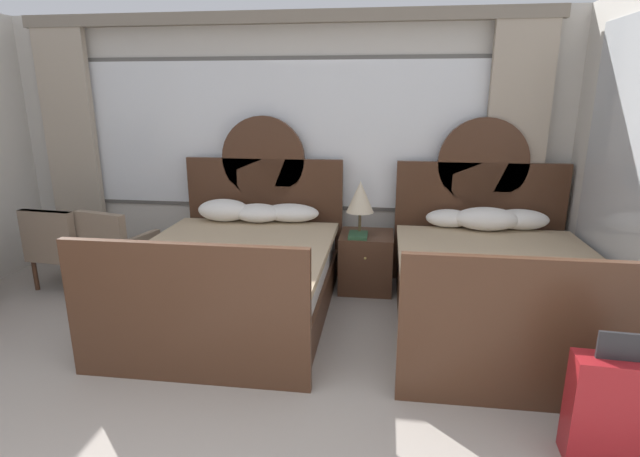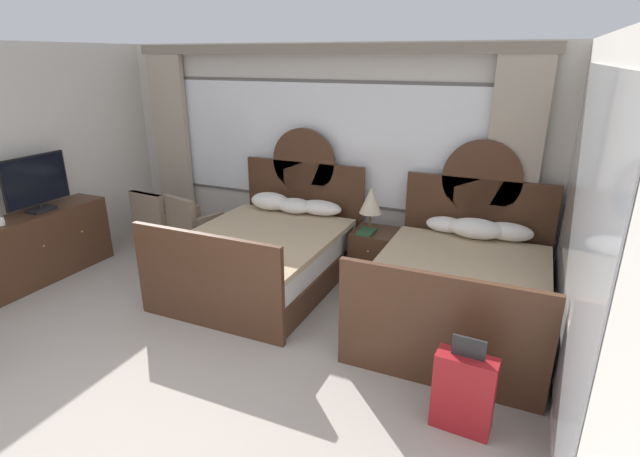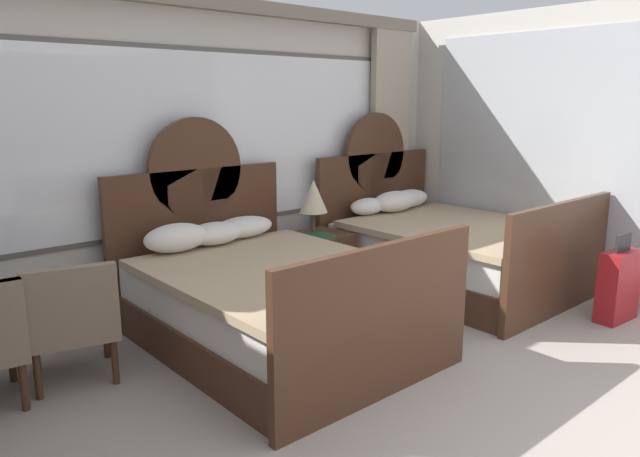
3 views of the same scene
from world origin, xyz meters
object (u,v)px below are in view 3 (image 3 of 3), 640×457
at_px(table_lamp_on_nightstand, 314,197).
at_px(suitcase_on_floor, 618,285).
at_px(armchair_by_window_left, 71,317).
at_px(bed_near_mirror, 448,249).
at_px(book_on_nightstand, 320,235).
at_px(bed_near_window, 269,296).
at_px(nightstand_between_beds, 319,263).

bearing_deg(table_lamp_on_nightstand, suitcase_on_floor, -57.00).
bearing_deg(suitcase_on_floor, armchair_by_window_left, 153.76).
height_order(bed_near_mirror, book_on_nightstand, bed_near_mirror).
bearing_deg(bed_near_mirror, bed_near_window, 179.92).
bearing_deg(nightstand_between_beds, bed_near_window, -148.09).
distance_m(bed_near_window, bed_near_mirror, 2.21).
height_order(bed_near_mirror, nightstand_between_beds, bed_near_mirror).
xyz_separation_m(bed_near_window, book_on_nightstand, (1.03, 0.59, 0.21)).
bearing_deg(table_lamp_on_nightstand, book_on_nightstand, -94.35).
bearing_deg(armchair_by_window_left, bed_near_window, -14.17).
bearing_deg(bed_near_window, armchair_by_window_left, 165.83).
xyz_separation_m(bed_near_mirror, nightstand_between_beds, (-1.11, 0.69, -0.09)).
distance_m(nightstand_between_beds, table_lamp_on_nightstand, 0.65).
xyz_separation_m(nightstand_between_beds, suitcase_on_floor, (1.38, -2.24, 0.02)).
distance_m(table_lamp_on_nightstand, armchair_by_window_left, 2.45).
bearing_deg(bed_near_window, nightstand_between_beds, 31.91).
bearing_deg(bed_near_mirror, book_on_nightstand, 153.64).
height_order(nightstand_between_beds, table_lamp_on_nightstand, table_lamp_on_nightstand).
bearing_deg(nightstand_between_beds, table_lamp_on_nightstand, -176.96).
bearing_deg(nightstand_between_beds, book_on_nightstand, -127.69).
height_order(bed_near_window, bed_near_mirror, same).
height_order(bed_near_mirror, table_lamp_on_nightstand, bed_near_mirror).
relative_size(bed_near_mirror, table_lamp_on_nightstand, 4.21).
relative_size(book_on_nightstand, suitcase_on_floor, 0.35).
distance_m(bed_near_mirror, book_on_nightstand, 1.34).
distance_m(bed_near_mirror, nightstand_between_beds, 1.31).
relative_size(nightstand_between_beds, book_on_nightstand, 2.19).
xyz_separation_m(bed_near_window, suitcase_on_floor, (2.48, -1.55, -0.07)).
relative_size(bed_near_window, armchair_by_window_left, 2.69).
height_order(table_lamp_on_nightstand, armchair_by_window_left, table_lamp_on_nightstand).
bearing_deg(bed_near_window, suitcase_on_floor, -31.90).
bearing_deg(armchair_by_window_left, table_lamp_on_nightstand, 8.33).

